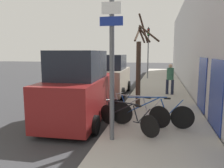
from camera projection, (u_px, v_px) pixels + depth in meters
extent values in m
plane|color=#333335|center=(116.00, 94.00, 13.12)|extent=(80.00, 80.00, 0.00)
cube|color=#ADA89E|center=(160.00, 87.00, 15.25)|extent=(3.20, 32.00, 0.15)
cube|color=#BCBCC1|center=(189.00, 40.00, 14.42)|extent=(0.20, 32.00, 6.50)
cube|color=navy|center=(216.00, 95.00, 6.56)|extent=(0.03, 1.60, 2.11)
cube|color=navy|center=(202.00, 84.00, 8.77)|extent=(0.03, 1.60, 2.11)
cylinder|color=#595B60|center=(112.00, 71.00, 5.61)|extent=(0.12, 0.12, 3.69)
cube|color=white|center=(111.00, 8.00, 5.31)|extent=(0.49, 0.02, 0.29)
cube|color=navy|center=(111.00, 21.00, 5.36)|extent=(0.59, 0.02, 0.22)
cylinder|color=black|center=(107.00, 114.00, 7.13)|extent=(0.55, 0.37, 0.63)
cylinder|color=black|center=(150.00, 126.00, 5.96)|extent=(0.55, 0.37, 0.63)
cylinder|color=black|center=(122.00, 109.00, 6.65)|extent=(0.81, 0.53, 0.52)
cylinder|color=black|center=(124.00, 103.00, 6.56)|extent=(0.94, 0.62, 0.08)
cylinder|color=black|center=(136.00, 113.00, 6.27)|extent=(0.19, 0.14, 0.45)
cylinder|color=black|center=(141.00, 123.00, 6.16)|extent=(0.51, 0.34, 0.08)
cylinder|color=black|center=(144.00, 116.00, 6.07)|extent=(0.39, 0.26, 0.50)
cylinder|color=black|center=(109.00, 107.00, 7.03)|extent=(0.18, 0.13, 0.54)
cube|color=black|center=(138.00, 106.00, 6.18)|extent=(0.21, 0.18, 0.04)
cylinder|color=#99999E|center=(111.00, 99.00, 6.93)|extent=(0.26, 0.38, 0.02)
cylinder|color=black|center=(122.00, 113.00, 7.08)|extent=(0.71, 0.05, 0.71)
cylinder|color=black|center=(182.00, 117.00, 6.64)|extent=(0.71, 0.05, 0.71)
cylinder|color=#1E4799|center=(144.00, 105.00, 6.87)|extent=(1.05, 0.06, 0.58)
cylinder|color=#1E4799|center=(147.00, 97.00, 6.81)|extent=(1.23, 0.06, 0.09)
cylinder|color=#1E4799|center=(164.00, 107.00, 6.73)|extent=(0.22, 0.04, 0.51)
cylinder|color=#1E4799|center=(171.00, 116.00, 6.71)|extent=(0.66, 0.04, 0.08)
cylinder|color=#1E4799|center=(175.00, 108.00, 6.65)|extent=(0.49, 0.04, 0.57)
cylinder|color=#1E4799|center=(125.00, 105.00, 7.01)|extent=(0.22, 0.04, 0.61)
cube|color=black|center=(167.00, 98.00, 6.66)|extent=(0.20, 0.08, 0.04)
cylinder|color=#99999E|center=(128.00, 95.00, 6.95)|extent=(0.03, 0.44, 0.02)
cylinder|color=black|center=(116.00, 109.00, 7.63)|extent=(0.65, 0.29, 0.69)
cylinder|color=black|center=(160.00, 117.00, 6.72)|extent=(0.65, 0.29, 0.69)
cylinder|color=#B7B7BC|center=(131.00, 103.00, 7.24)|extent=(0.86, 0.37, 0.57)
cylinder|color=#B7B7BC|center=(133.00, 96.00, 7.16)|extent=(1.00, 0.43, 0.09)
cylinder|color=#B7B7BC|center=(145.00, 106.00, 6.95)|extent=(0.20, 0.11, 0.50)
cylinder|color=#B7B7BC|center=(151.00, 115.00, 6.87)|extent=(0.54, 0.24, 0.08)
cylinder|color=#B7B7BC|center=(154.00, 108.00, 6.79)|extent=(0.41, 0.19, 0.55)
cylinder|color=#B7B7BC|center=(118.00, 101.00, 7.54)|extent=(0.19, 0.10, 0.60)
cube|color=black|center=(148.00, 98.00, 6.86)|extent=(0.22, 0.15, 0.04)
cylinder|color=#99999E|center=(120.00, 93.00, 7.45)|extent=(0.19, 0.42, 0.02)
cube|color=maroon|center=(80.00, 97.00, 7.94)|extent=(1.93, 4.45, 1.38)
cube|color=black|center=(78.00, 65.00, 7.60)|extent=(1.66, 2.34, 0.98)
cylinder|color=black|center=(71.00, 102.00, 9.49)|extent=(0.25, 0.62, 0.61)
cylinder|color=black|center=(111.00, 104.00, 9.19)|extent=(0.25, 0.62, 0.61)
cylinder|color=black|center=(40.00, 122.00, 6.85)|extent=(0.25, 0.62, 0.61)
cylinder|color=black|center=(94.00, 125.00, 6.54)|extent=(0.25, 0.62, 0.61)
cube|color=gray|center=(111.00, 80.00, 12.77)|extent=(1.80, 4.24, 1.32)
cube|color=black|center=(111.00, 62.00, 12.45)|extent=(1.59, 2.22, 0.83)
cylinder|color=black|center=(102.00, 85.00, 14.27)|extent=(0.23, 0.66, 0.65)
cylinder|color=black|center=(128.00, 86.00, 13.94)|extent=(0.23, 0.66, 0.65)
cylinder|color=black|center=(91.00, 92.00, 11.74)|extent=(0.23, 0.66, 0.65)
cylinder|color=black|center=(122.00, 94.00, 11.41)|extent=(0.23, 0.66, 0.65)
cylinder|color=#1E2338|center=(167.00, 87.00, 12.19)|extent=(0.15, 0.15, 0.82)
cylinder|color=#1E2338|center=(172.00, 87.00, 12.05)|extent=(0.15, 0.15, 0.82)
cylinder|color=#33664C|center=(170.00, 74.00, 12.02)|extent=(0.37, 0.37, 0.65)
sphere|color=tan|center=(171.00, 66.00, 11.95)|extent=(0.22, 0.22, 0.22)
cylinder|color=#3D2D23|center=(138.00, 75.00, 9.19)|extent=(0.20, 0.20, 2.76)
cylinder|color=#3D2D23|center=(144.00, 29.00, 9.34)|extent=(0.39, 1.03, 1.16)
cylinder|color=#3D2D23|center=(137.00, 35.00, 8.61)|extent=(0.16, 0.79, 0.51)
cylinder|color=#3D2D23|center=(145.00, 35.00, 9.12)|extent=(0.52, 0.53, 0.63)
cylinder|color=#3D2D23|center=(142.00, 36.00, 9.32)|extent=(0.26, 0.86, 0.58)
cylinder|color=#3D2D23|center=(149.00, 33.00, 8.94)|extent=(0.89, 0.25, 0.71)
cylinder|color=#595B60|center=(148.00, 53.00, 19.26)|extent=(0.10, 0.10, 4.50)
cube|color=black|center=(148.00, 32.00, 18.90)|extent=(0.20, 0.16, 0.64)
sphere|color=red|center=(148.00, 30.00, 18.79)|extent=(0.11, 0.11, 0.11)
sphere|color=orange|center=(148.00, 32.00, 18.82)|extent=(0.11, 0.11, 0.11)
sphere|color=green|center=(148.00, 34.00, 18.84)|extent=(0.11, 0.11, 0.11)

